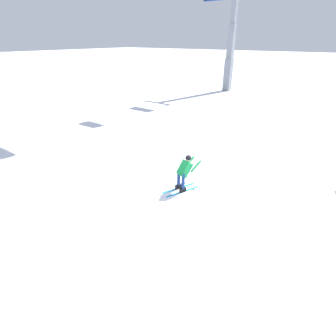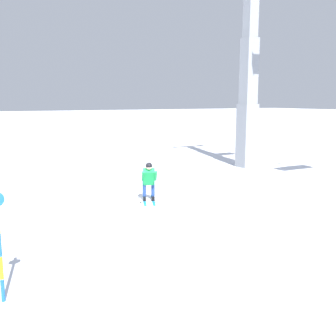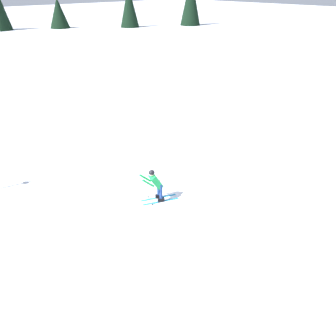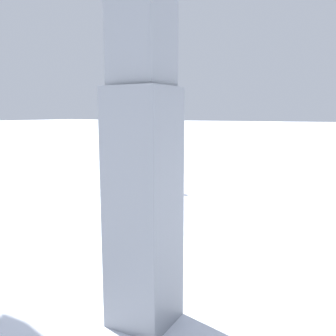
# 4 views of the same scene
# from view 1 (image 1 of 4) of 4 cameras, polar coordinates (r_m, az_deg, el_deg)

# --- Properties ---
(ground_plane) EXTENTS (260.00, 260.00, 0.00)m
(ground_plane) POSITION_cam_1_polar(r_m,az_deg,el_deg) (11.04, 7.41, -4.66)
(ground_plane) COLOR white
(skier_carving_main) EXTENTS (1.72, 1.15, 1.65)m
(skier_carving_main) POSITION_cam_1_polar(r_m,az_deg,el_deg) (10.59, 3.69, -0.49)
(skier_carving_main) COLOR #198CCC
(skier_carving_main) RESTS_ON ground_plane
(lift_tower_far) EXTENTS (0.79, 3.04, 11.16)m
(lift_tower_far) POSITION_cam_1_polar(r_m,az_deg,el_deg) (33.02, 13.50, 24.12)
(lift_tower_far) COLOR gray
(lift_tower_far) RESTS_ON ground_plane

